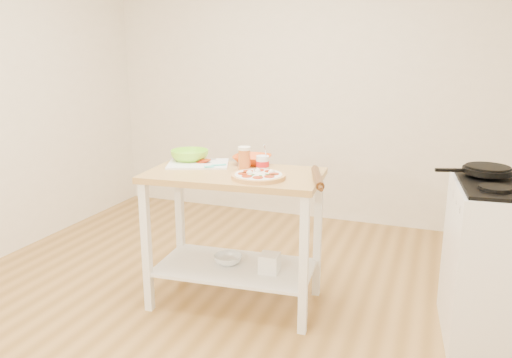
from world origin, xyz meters
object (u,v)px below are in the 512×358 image
object	(u,v)px
prep_island	(234,211)
cutting_board	(198,163)
green_bowl	(190,156)
shelf_glass_bowl	(228,259)
pizza	(258,176)
rolling_pin	(317,178)
yogurt_tub	(263,164)
knife	(191,160)
skillet	(486,171)
beer_pint	(244,159)
orange_bowl	(252,160)
shelf_bin	(269,263)
gas_stove	(504,263)
spatula	(214,166)

from	to	relation	value
prep_island	cutting_board	size ratio (longest dim) A/B	2.38
green_bowl	shelf_glass_bowl	world-z (taller)	green_bowl
prep_island	pizza	size ratio (longest dim) A/B	3.50
rolling_pin	yogurt_tub	bearing A→B (deg)	161.26
prep_island	knife	bearing A→B (deg)	156.92
shelf_glass_bowl	pizza	bearing A→B (deg)	-23.05
prep_island	knife	xyz separation A→B (m)	(-0.40, 0.17, 0.27)
skillet	rolling_pin	size ratio (longest dim) A/B	1.03
beer_pint	rolling_pin	xyz separation A→B (m)	(0.50, -0.09, -0.06)
skillet	rolling_pin	bearing A→B (deg)	-179.14
orange_bowl	shelf_bin	xyz separation A→B (m)	(0.22, -0.27, -0.61)
yogurt_tub	green_bowl	bearing A→B (deg)	170.43
orange_bowl	yogurt_tub	size ratio (longest dim) A/B	1.38
knife	rolling_pin	size ratio (longest dim) A/B	0.59
orange_bowl	prep_island	bearing A→B (deg)	-94.56
cutting_board	shelf_glass_bowl	world-z (taller)	cutting_board
orange_bowl	shelf_glass_bowl	distance (m)	0.69
skillet	green_bowl	distance (m)	1.88
green_bowl	shelf_glass_bowl	distance (m)	0.76
skillet	green_bowl	world-z (taller)	skillet
gas_stove	rolling_pin	world-z (taller)	gas_stove
prep_island	rolling_pin	world-z (taller)	rolling_pin
pizza	knife	distance (m)	0.65
shelf_bin	beer_pint	bearing A→B (deg)	163.93
beer_pint	shelf_bin	xyz separation A→B (m)	(0.19, -0.06, -0.66)
gas_stove	skillet	world-z (taller)	gas_stove
spatula	rolling_pin	size ratio (longest dim) A/B	0.31
yogurt_tub	beer_pint	bearing A→B (deg)	-160.16
spatula	yogurt_tub	distance (m)	0.33
shelf_glass_bowl	shelf_bin	bearing A→B (deg)	-4.92
cutting_board	yogurt_tub	distance (m)	0.48
prep_island	shelf_glass_bowl	size ratio (longest dim) A/B	6.05
prep_island	spatula	bearing A→B (deg)	160.50
gas_stove	beer_pint	xyz separation A→B (m)	(-1.56, -0.09, 0.51)
gas_stove	pizza	world-z (taller)	gas_stove
orange_bowl	yogurt_tub	distance (m)	0.23
spatula	shelf_glass_bowl	distance (m)	0.64
yogurt_tub	orange_bowl	bearing A→B (deg)	128.12
skillet	orange_bowl	bearing A→B (deg)	162.21
orange_bowl	gas_stove	bearing A→B (deg)	-4.64
prep_island	orange_bowl	xyz separation A→B (m)	(0.02, 0.26, 0.29)
skillet	pizza	distance (m)	1.32
prep_island	green_bowl	distance (m)	0.54
green_bowl	shelf_glass_bowl	bearing A→B (deg)	-25.04
pizza	spatula	xyz separation A→B (m)	(-0.36, 0.15, 0.00)
beer_pint	skillet	bearing A→B (deg)	8.74
gas_stove	yogurt_tub	bearing A→B (deg)	176.22
prep_island	rolling_pin	distance (m)	0.62
pizza	orange_bowl	size ratio (longest dim) A/B	1.32
gas_stove	shelf_bin	distance (m)	1.38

